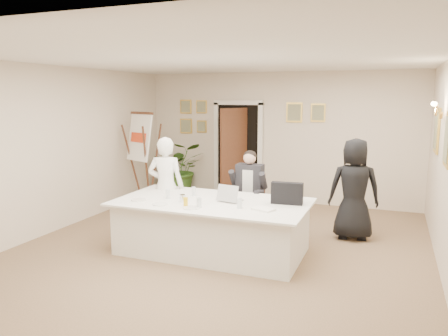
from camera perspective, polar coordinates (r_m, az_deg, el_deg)
floor at (r=6.59m, az=-0.86°, el=-10.95°), size 7.00×7.00×0.00m
ceiling at (r=6.21m, az=-0.93°, el=14.09°), size 6.00×7.00×0.02m
wall_back at (r=9.56m, az=7.05°, el=3.96°), size 6.00×0.10×2.80m
wall_front at (r=3.34m, az=-24.29°, el=-6.87°), size 6.00×0.10×2.80m
wall_left at (r=7.88m, az=-21.57°, el=2.23°), size 0.10×7.00×2.80m
doorway at (r=9.68m, az=1.68°, el=1.96°), size 1.14×0.86×2.20m
pictures_back_wall at (r=9.73m, az=2.46°, el=6.77°), size 3.40×0.06×0.80m
pictures_right_wall at (r=6.98m, az=26.50°, el=3.96°), size 0.06×2.20×0.80m
wall_sconce at (r=6.95m, az=26.13°, el=6.87°), size 0.20×0.30×0.24m
conference_table at (r=6.50m, az=-1.57°, el=-7.60°), size 2.81×1.50×0.78m
seated_man at (r=7.36m, az=3.26°, el=-3.06°), size 0.69×0.73×1.41m
flip_chart at (r=9.13m, az=-10.34°, el=0.43°), size 0.70×0.54×1.94m
standing_man at (r=7.27m, az=-7.60°, el=-2.38°), size 0.68×0.53×1.64m
standing_woman at (r=7.29m, az=16.64°, el=-2.65°), size 0.88×0.65×1.64m
potted_palm at (r=10.16m, az=-5.75°, el=-0.08°), size 1.43×1.35×1.26m
laptop at (r=6.37m, az=0.84°, el=-3.10°), size 0.38×0.40×0.28m
laptop_bag at (r=6.24m, az=8.23°, el=-3.29°), size 0.45×0.16×0.31m
paper_stack at (r=5.91m, az=5.19°, el=-5.38°), size 0.33×0.28×0.03m
plate_left at (r=6.55m, az=-11.10°, el=-4.10°), size 0.26×0.26×0.01m
plate_mid at (r=6.24m, az=-8.35°, el=-4.69°), size 0.25×0.25×0.01m
plate_near at (r=5.99m, az=-4.31°, el=-5.21°), size 0.26×0.26×0.01m
glass_a at (r=6.57m, az=-7.36°, el=-3.40°), size 0.07×0.07×0.14m
glass_b at (r=6.01m, az=-3.28°, el=-4.55°), size 0.07×0.07×0.14m
glass_c at (r=5.97m, az=2.06°, el=-4.64°), size 0.07×0.07×0.14m
glass_d at (r=6.71m, az=-3.96°, el=-3.08°), size 0.07×0.07×0.14m
oj_glass at (r=6.08m, az=-5.03°, el=-4.45°), size 0.07×0.07×0.13m
steel_jug at (r=6.35m, az=-5.45°, el=-3.95°), size 0.10×0.10×0.11m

